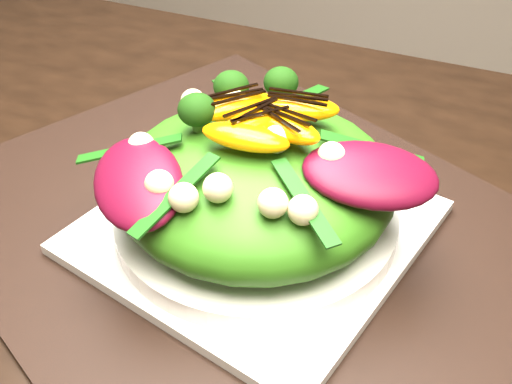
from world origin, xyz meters
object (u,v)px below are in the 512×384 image
at_px(salad_bowl, 256,215).
at_px(lettuce_mound, 256,179).
at_px(dining_table, 92,254).
at_px(placemat, 256,233).
at_px(orange_segment, 270,118).
at_px(plate_base, 256,227).

relative_size(salad_bowl, lettuce_mound, 1.05).
xyz_separation_m(dining_table, salad_bowl, (0.13, 0.06, 0.04)).
distance_m(salad_bowl, lettuce_mound, 0.04).
relative_size(placemat, orange_segment, 8.35).
bearing_deg(orange_segment, lettuce_mound, -104.29).
bearing_deg(plate_base, orange_segment, 75.71).
height_order(placemat, salad_bowl, salad_bowl).
bearing_deg(lettuce_mound, plate_base, 0.00).
relative_size(placemat, plate_base, 2.20).
distance_m(salad_bowl, orange_segment, 0.09).
height_order(plate_base, orange_segment, orange_segment).
bearing_deg(lettuce_mound, placemat, 0.00).
bearing_deg(orange_segment, dining_table, -149.92).
bearing_deg(orange_segment, salad_bowl, -104.29).
bearing_deg(placemat, lettuce_mound, 180.00).
bearing_deg(dining_table, plate_base, 25.21).
bearing_deg(plate_base, placemat, 0.00).
distance_m(plate_base, orange_segment, 0.10).
height_order(plate_base, lettuce_mound, lettuce_mound).
bearing_deg(plate_base, salad_bowl, 180.00).
bearing_deg(placemat, dining_table, -154.79).
xyz_separation_m(dining_table, plate_base, (0.13, 0.06, 0.03)).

